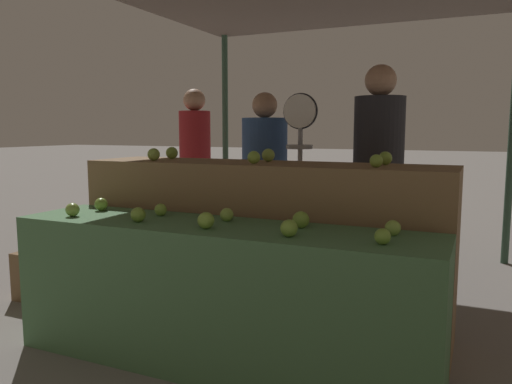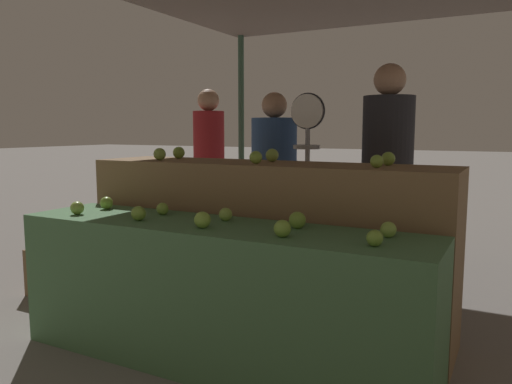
{
  "view_description": "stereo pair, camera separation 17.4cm",
  "coord_description": "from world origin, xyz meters",
  "px_view_note": "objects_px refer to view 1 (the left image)",
  "views": [
    {
      "loc": [
        1.28,
        -2.32,
        1.31
      ],
      "look_at": [
        0.1,
        0.3,
        0.94
      ],
      "focal_mm": 35.0,
      "sensor_mm": 36.0,
      "label": 1
    },
    {
      "loc": [
        1.44,
        -2.25,
        1.31
      ],
      "look_at": [
        0.1,
        0.3,
        0.94
      ],
      "focal_mm": 35.0,
      "sensor_mm": 36.0,
      "label": 2
    }
  ],
  "objects_px": {
    "produce_scale": "(300,152)",
    "wooden_crate_side": "(47,274)",
    "person_customer_right": "(195,158)",
    "person_vendor_at_scale": "(265,175)",
    "person_customer_left": "(378,166)"
  },
  "relations": [
    {
      "from": "person_vendor_at_scale",
      "to": "wooden_crate_side",
      "type": "distance_m",
      "value": 1.91
    },
    {
      "from": "person_customer_right",
      "to": "person_vendor_at_scale",
      "type": "bearing_deg",
      "value": 162.79
    },
    {
      "from": "person_vendor_at_scale",
      "to": "produce_scale",
      "type": "bearing_deg",
      "value": 148.69
    },
    {
      "from": "produce_scale",
      "to": "person_customer_left",
      "type": "height_order",
      "value": "person_customer_left"
    },
    {
      "from": "produce_scale",
      "to": "person_vendor_at_scale",
      "type": "height_order",
      "value": "person_vendor_at_scale"
    },
    {
      "from": "person_vendor_at_scale",
      "to": "person_customer_right",
      "type": "relative_size",
      "value": 0.94
    },
    {
      "from": "produce_scale",
      "to": "person_customer_left",
      "type": "relative_size",
      "value": 0.88
    },
    {
      "from": "person_customer_right",
      "to": "person_customer_left",
      "type": "bearing_deg",
      "value": 175.01
    },
    {
      "from": "wooden_crate_side",
      "to": "person_customer_left",
      "type": "bearing_deg",
      "value": 24.33
    },
    {
      "from": "person_customer_right",
      "to": "wooden_crate_side",
      "type": "xyz_separation_m",
      "value": [
        -0.32,
        -1.71,
        -0.82
      ]
    },
    {
      "from": "produce_scale",
      "to": "person_vendor_at_scale",
      "type": "distance_m",
      "value": 0.56
    },
    {
      "from": "produce_scale",
      "to": "wooden_crate_side",
      "type": "height_order",
      "value": "produce_scale"
    },
    {
      "from": "person_vendor_at_scale",
      "to": "wooden_crate_side",
      "type": "bearing_deg",
      "value": 42.94
    },
    {
      "from": "person_customer_right",
      "to": "wooden_crate_side",
      "type": "distance_m",
      "value": 1.92
    },
    {
      "from": "produce_scale",
      "to": "person_customer_right",
      "type": "height_order",
      "value": "person_customer_right"
    }
  ]
}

